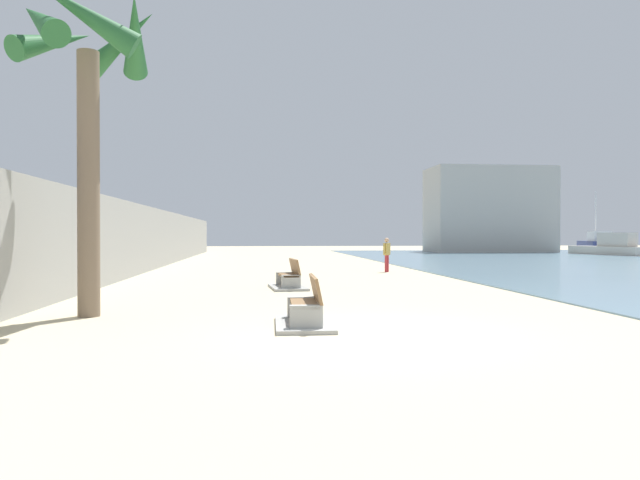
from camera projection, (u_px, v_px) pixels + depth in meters
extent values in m
plane|color=#C6B793|center=(297.00, 271.00, 28.21)|extent=(120.00, 120.00, 0.00)
cube|color=#9E9E99|center=(139.00, 239.00, 27.39)|extent=(0.80, 64.00, 3.14)
cylinder|color=#7A6651|center=(89.00, 184.00, 12.51)|extent=(0.47, 0.47, 5.76)
cone|color=#235B2D|center=(135.00, 36.00, 12.76)|extent=(0.96, 2.28, 1.56)
cone|color=#235B2D|center=(119.00, 44.00, 13.36)|extent=(2.19, 1.56, 1.59)
cone|color=#235B2D|center=(55.00, 42.00, 12.90)|extent=(1.64, 2.22, 1.41)
cone|color=#235B2D|center=(40.00, 20.00, 11.82)|extent=(1.77, 2.11, 1.55)
cone|color=#235B2D|center=(85.00, 14.00, 11.57)|extent=(2.27, 1.01, 1.58)
cube|color=#9E9E99|center=(306.00, 319.00, 10.51)|extent=(0.60, 0.21, 0.50)
cube|color=#9E9E99|center=(302.00, 309.00, 11.91)|extent=(0.60, 0.21, 0.50)
cube|color=olive|center=(304.00, 303.00, 11.21)|extent=(0.54, 1.61, 0.06)
cube|color=olive|center=(316.00, 289.00, 11.22)|extent=(0.20, 1.60, 0.50)
cube|color=#9E9E99|center=(304.00, 324.00, 11.21)|extent=(1.15, 2.13, 0.08)
cube|color=#9E9E99|center=(291.00, 283.00, 18.30)|extent=(0.62, 0.25, 0.50)
cube|color=#9E9E99|center=(285.00, 279.00, 19.67)|extent=(0.62, 0.25, 0.50)
cube|color=olive|center=(288.00, 275.00, 18.98)|extent=(0.64, 1.64, 0.06)
cube|color=olive|center=(295.00, 266.00, 19.03)|extent=(0.31, 1.61, 0.50)
cube|color=#9E9E99|center=(288.00, 287.00, 18.99)|extent=(1.29, 2.19, 0.08)
cylinder|color=#B22D33|center=(388.00, 264.00, 27.36)|extent=(0.12, 0.12, 0.81)
cylinder|color=#B22D33|center=(386.00, 264.00, 27.26)|extent=(0.12, 0.12, 0.81)
cube|color=gold|center=(387.00, 249.00, 27.31)|extent=(0.36, 0.35, 0.57)
sphere|color=tan|center=(387.00, 240.00, 27.30)|extent=(0.22, 0.22, 0.22)
cylinder|color=gold|center=(389.00, 248.00, 27.47)|extent=(0.09, 0.09, 0.51)
cylinder|color=gold|center=(384.00, 249.00, 27.14)|extent=(0.09, 0.09, 0.51)
cube|color=beige|center=(606.00, 250.00, 49.83)|extent=(3.10, 7.54, 0.72)
cube|color=beige|center=(617.00, 240.00, 48.77)|extent=(1.75, 3.40, 1.19)
cube|color=navy|center=(596.00, 247.00, 56.21)|extent=(3.59, 5.92, 1.11)
cube|color=white|center=(599.00, 236.00, 55.38)|extent=(2.12, 2.76, 0.94)
cylinder|color=silver|center=(596.00, 216.00, 56.45)|extent=(0.12, 0.12, 4.85)
cube|color=#ADAAA3|center=(489.00, 210.00, 58.32)|extent=(12.00, 6.00, 8.51)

